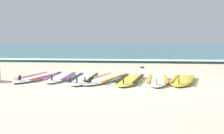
% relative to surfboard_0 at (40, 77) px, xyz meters
% --- Properties ---
extents(ground_plane, '(80.00, 80.00, 0.00)m').
position_rel_surfboard_0_xyz_m(ground_plane, '(1.91, -0.46, -0.04)').
color(ground_plane, beige).
extents(sea, '(80.00, 60.00, 0.10)m').
position_rel_surfboard_0_xyz_m(sea, '(1.91, 35.47, 0.01)').
color(sea, teal).
rests_on(sea, ground).
extents(wave_foam_strip, '(80.00, 1.12, 0.11)m').
position_rel_surfboard_0_xyz_m(wave_foam_strip, '(1.91, 6.04, 0.02)').
color(wave_foam_strip, white).
rests_on(wave_foam_strip, ground).
extents(surfboard_0, '(0.90, 2.41, 0.18)m').
position_rel_surfboard_0_xyz_m(surfboard_0, '(0.00, 0.00, 0.00)').
color(surfboard_0, white).
rests_on(surfboard_0, ground).
extents(surfboard_1, '(0.73, 2.36, 0.18)m').
position_rel_surfboard_0_xyz_m(surfboard_1, '(0.56, 0.08, 0.00)').
color(surfboard_1, white).
rests_on(surfboard_1, ground).
extents(surfboard_2, '(0.71, 2.45, 0.18)m').
position_rel_surfboard_0_xyz_m(surfboard_2, '(1.24, -0.15, 0.00)').
color(surfboard_2, white).
rests_on(surfboard_2, ground).
extents(surfboard_3, '(1.18, 2.54, 0.18)m').
position_rel_surfboard_0_xyz_m(surfboard_3, '(1.79, -0.09, -0.00)').
color(surfboard_3, white).
rests_on(surfboard_3, ground).
extents(surfboard_4, '(0.83, 2.37, 0.18)m').
position_rel_surfboard_0_xyz_m(surfboard_4, '(2.41, -0.24, 0.00)').
color(surfboard_4, yellow).
rests_on(surfboard_4, ground).
extents(surfboard_5, '(0.66, 2.19, 0.18)m').
position_rel_surfboard_0_xyz_m(surfboard_5, '(3.06, -0.29, 0.00)').
color(surfboard_5, silver).
rests_on(surfboard_5, ground).
extents(surfboard_6, '(1.00, 2.24, 0.18)m').
position_rel_surfboard_0_xyz_m(surfboard_6, '(3.67, -0.18, 0.00)').
color(surfboard_6, yellow).
rests_on(surfboard_6, ground).
extents(seaweed_clump_near_shoreline, '(0.17, 0.14, 0.06)m').
position_rel_surfboard_0_xyz_m(seaweed_clump_near_shoreline, '(2.64, 3.20, -0.01)').
color(seaweed_clump_near_shoreline, '#384723').
rests_on(seaweed_clump_near_shoreline, ground).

